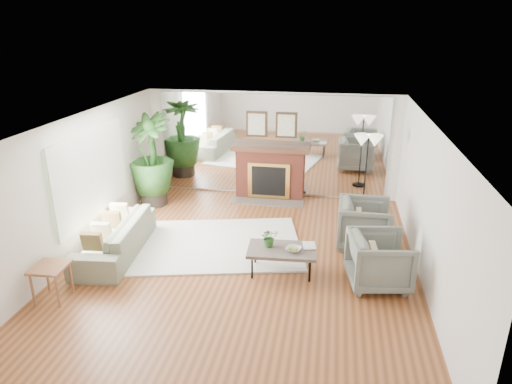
% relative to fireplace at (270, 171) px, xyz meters
% --- Properties ---
extents(ground, '(7.00, 7.00, 0.00)m').
position_rel_fireplace_xyz_m(ground, '(0.00, -3.26, -0.66)').
color(ground, brown).
rests_on(ground, ground).
extents(wall_left, '(0.02, 7.00, 2.50)m').
position_rel_fireplace_xyz_m(wall_left, '(-2.99, -3.26, 0.59)').
color(wall_left, silver).
rests_on(wall_left, ground).
extents(wall_right, '(0.02, 7.00, 2.50)m').
position_rel_fireplace_xyz_m(wall_right, '(2.99, -3.26, 0.59)').
color(wall_right, silver).
rests_on(wall_right, ground).
extents(wall_back, '(6.00, 0.02, 2.50)m').
position_rel_fireplace_xyz_m(wall_back, '(0.00, 0.23, 0.59)').
color(wall_back, silver).
rests_on(wall_back, ground).
extents(mirror_panel, '(5.40, 0.04, 2.40)m').
position_rel_fireplace_xyz_m(mirror_panel, '(0.00, 0.21, 0.59)').
color(mirror_panel, silver).
rests_on(mirror_panel, wall_back).
extents(window_panel, '(0.04, 2.40, 1.50)m').
position_rel_fireplace_xyz_m(window_panel, '(-2.96, -2.86, 0.69)').
color(window_panel, '#B2E09E').
rests_on(window_panel, wall_left).
extents(fireplace, '(1.85, 0.83, 2.05)m').
position_rel_fireplace_xyz_m(fireplace, '(0.00, 0.00, 0.00)').
color(fireplace, maroon).
rests_on(fireplace, ground).
extents(area_rug, '(3.55, 2.88, 0.03)m').
position_rel_fireplace_xyz_m(area_rug, '(-0.63, -2.69, -0.64)').
color(area_rug, silver).
rests_on(area_rug, ground).
extents(coffee_table, '(1.18, 0.73, 0.46)m').
position_rel_fireplace_xyz_m(coffee_table, '(0.71, -3.50, -0.24)').
color(coffee_table, '#584E46').
rests_on(coffee_table, ground).
extents(sofa, '(1.09, 2.32, 0.66)m').
position_rel_fireplace_xyz_m(sofa, '(-2.38, -3.32, -0.33)').
color(sofa, gray).
rests_on(sofa, ground).
extents(armchair_back, '(1.00, 0.97, 0.89)m').
position_rel_fireplace_xyz_m(armchair_back, '(2.11, -2.23, -0.21)').
color(armchair_back, slate).
rests_on(armchair_back, ground).
extents(armchair_front, '(1.09, 1.07, 0.87)m').
position_rel_fireplace_xyz_m(armchair_front, '(2.28, -3.60, -0.23)').
color(armchair_front, slate).
rests_on(armchair_front, ground).
extents(side_table, '(0.52, 0.52, 0.57)m').
position_rel_fireplace_xyz_m(side_table, '(-2.65, -4.87, -0.18)').
color(side_table, '#9A603D').
rests_on(side_table, ground).
extents(potted_ficus, '(1.30, 1.30, 2.13)m').
position_rel_fireplace_xyz_m(potted_ficus, '(-2.60, -0.90, 0.48)').
color(potted_ficus, black).
rests_on(potted_ficus, ground).
extents(floor_lamp, '(0.60, 0.33, 1.83)m').
position_rel_fireplace_xyz_m(floor_lamp, '(2.16, -0.83, 0.90)').
color(floor_lamp, black).
rests_on(floor_lamp, ground).
extents(tabletop_plant, '(0.36, 0.34, 0.32)m').
position_rel_fireplace_xyz_m(tabletop_plant, '(0.49, -3.44, -0.04)').
color(tabletop_plant, '#376926').
rests_on(tabletop_plant, coffee_table).
extents(fruit_bowl, '(0.29, 0.29, 0.06)m').
position_rel_fireplace_xyz_m(fruit_bowl, '(0.90, -3.55, -0.17)').
color(fruit_bowl, '#9A603D').
rests_on(fruit_bowl, coffee_table).
extents(book, '(0.25, 0.32, 0.02)m').
position_rel_fireplace_xyz_m(book, '(1.05, -3.35, -0.19)').
color(book, '#9A603D').
rests_on(book, coffee_table).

